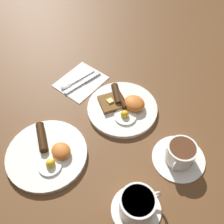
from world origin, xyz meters
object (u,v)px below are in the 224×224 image
breakfast_plate_near (123,107)px  spoon (70,84)px  knife (85,81)px  teacup_far (137,205)px  breakfast_plate_far (48,153)px  teacup_near (180,154)px

breakfast_plate_near → spoon: bearing=10.9°
knife → teacup_far: bearing=68.4°
breakfast_plate_far → knife: (0.14, -0.31, -0.00)m
breakfast_plate_near → knife: 0.20m
teacup_near → breakfast_plate_near: bearing=-8.7°
breakfast_plate_far → teacup_far: bearing=-171.0°
breakfast_plate_near → spoon: 0.24m
teacup_far → spoon: 0.53m
spoon → teacup_near: bearing=99.6°
breakfast_plate_near → teacup_near: teacup_near is taller
breakfast_plate_near → teacup_near: (-0.26, 0.04, 0.02)m
breakfast_plate_near → teacup_near: 0.26m
breakfast_plate_far → teacup_near: bearing=-140.7°
spoon → breakfast_plate_near: bearing=110.0°
teacup_far → knife: size_ratio=0.83×
breakfast_plate_near → spoon: size_ratio=1.56×
spoon → breakfast_plate_far: bearing=43.2°
knife → spoon: size_ratio=1.05×
teacup_far → knife: 0.53m
teacup_far → knife: (0.46, -0.26, -0.03)m
breakfast_plate_far → knife: 0.34m
teacup_far → knife: bearing=-29.1°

